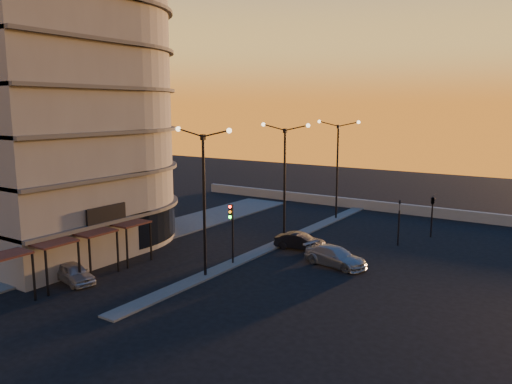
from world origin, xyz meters
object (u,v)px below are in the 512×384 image
object	(u,v)px
car_hatchback	(74,273)
car_sedan	(300,241)
traffic_light_main	(231,224)
car_wagon	(335,256)
streetlamp_mid	(285,173)

from	to	relation	value
car_hatchback	car_sedan	bearing A→B (deg)	-18.59
traffic_light_main	car_wagon	xyz separation A→B (m)	(6.04, 3.72, -2.23)
car_sedan	streetlamp_mid	bearing A→B (deg)	51.67
streetlamp_mid	car_hatchback	bearing A→B (deg)	-111.69
traffic_light_main	car_wagon	size ratio (longest dim) A/B	0.93
car_hatchback	car_wagon	xyz separation A→B (m)	(12.14, 11.92, 0.05)
streetlamp_mid	car_wagon	world-z (taller)	streetlamp_mid
traffic_light_main	car_wagon	bearing A→B (deg)	31.60
car_hatchback	streetlamp_mid	bearing A→B (deg)	-10.12
streetlamp_mid	car_wagon	bearing A→B (deg)	-29.45
streetlamp_mid	traffic_light_main	bearing A→B (deg)	-90.00
streetlamp_mid	car_hatchback	size ratio (longest dim) A/B	2.65
streetlamp_mid	traffic_light_main	xyz separation A→B (m)	(0.00, -7.13, -2.70)
car_hatchback	car_sedan	xyz separation A→B (m)	(8.21, 14.13, 0.02)
car_hatchback	car_sedan	size ratio (longest dim) A/B	0.94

